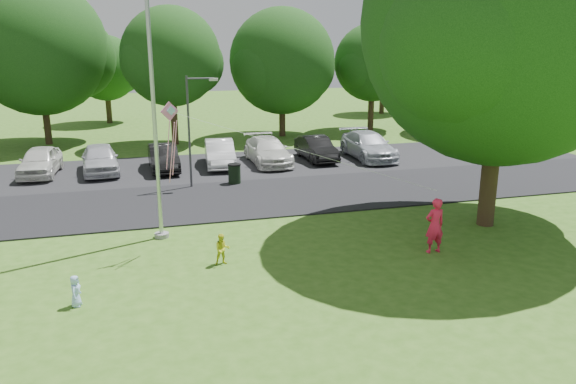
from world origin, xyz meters
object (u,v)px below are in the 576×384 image
object	(u,v)px
kite	(179,127)
trash_can	(234,174)
street_lamp	(193,122)
big_tree	(503,30)
flagpole	(154,119)
child_yellow	(222,249)
child_blue	(76,291)
woman	(435,226)

from	to	relation	value
kite	trash_can	bearing A→B (deg)	46.87
kite	street_lamp	bearing A→B (deg)	58.97
street_lamp	big_tree	size ratio (longest dim) A/B	0.42
flagpole	child_yellow	distance (m)	5.02
street_lamp	child_blue	world-z (taller)	street_lamp
street_lamp	woman	world-z (taller)	street_lamp
trash_can	child_yellow	xyz separation A→B (m)	(-2.12, -9.58, -0.01)
street_lamp	child_blue	size ratio (longest dim) A/B	6.04
child_yellow	kite	distance (m)	4.04
child_yellow	kite	bearing A→B (deg)	123.55
trash_can	child_yellow	distance (m)	9.81
woman	child_blue	distance (m)	10.98
flagpole	street_lamp	bearing A→B (deg)	73.34
big_tree	kite	bearing A→B (deg)	177.72
street_lamp	woman	xyz separation A→B (m)	(6.53, -10.33, -2.17)
woman	child_blue	xyz separation A→B (m)	(-10.93, -0.92, -0.49)
child_yellow	kite	world-z (taller)	kite
flagpole	child_blue	world-z (taller)	flagpole
big_tree	child_yellow	bearing A→B (deg)	-173.88
woman	trash_can	bearing A→B (deg)	-68.37
big_tree	child_blue	xyz separation A→B (m)	(-14.16, -2.84, -6.60)
child_yellow	child_blue	distance (m)	4.49
street_lamp	child_blue	xyz separation A→B (m)	(-4.40, -11.25, -2.67)
kite	flagpole	bearing A→B (deg)	92.65
big_tree	child_yellow	world-z (taller)	big_tree
big_tree	trash_can	bearing A→B (deg)	132.94
trash_can	child_blue	distance (m)	12.95
big_tree	child_blue	bearing A→B (deg)	-168.65
child_yellow	big_tree	bearing A→B (deg)	5.95
child_blue	trash_can	bearing A→B (deg)	-15.48
woman	child_blue	size ratio (longest dim) A/B	2.16
child_blue	woman	bearing A→B (deg)	-71.82
child_yellow	flagpole	bearing A→B (deg)	119.26
street_lamp	child_yellow	xyz separation A→B (m)	(-0.27, -9.48, -2.60)
trash_can	big_tree	world-z (taller)	big_tree
trash_can	street_lamp	bearing A→B (deg)	-177.00
woman	big_tree	bearing A→B (deg)	-151.83
big_tree	street_lamp	bearing A→B (deg)	139.28
trash_can	child_yellow	world-z (taller)	trash_can
kite	child_yellow	bearing A→B (deg)	-78.20
woman	child_blue	bearing A→B (deg)	2.27
street_lamp	kite	bearing A→B (deg)	-98.57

